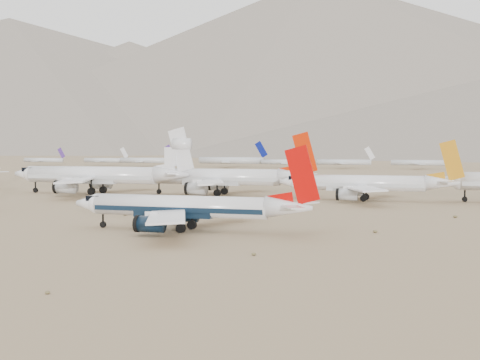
# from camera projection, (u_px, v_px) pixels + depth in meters

# --- Properties ---
(ground) EXTENTS (7000.00, 7000.00, 0.00)m
(ground) POSITION_uv_depth(u_px,v_px,m) (239.00, 229.00, 122.20)
(ground) COLOR #866B4E
(ground) RESTS_ON ground
(main_airliner) EXTENTS (43.63, 42.61, 15.40)m
(main_airliner) POSITION_uv_depth(u_px,v_px,m) (190.00, 207.00, 118.77)
(main_airliner) COLOR white
(main_airliner) RESTS_ON ground
(row2_gold_tail) EXTENTS (47.30, 46.26, 16.84)m
(row2_gold_tail) POSITION_uv_depth(u_px,v_px,m) (367.00, 184.00, 183.37)
(row2_gold_tail) COLOR white
(row2_gold_tail) RESTS_ON ground
(row2_orange_tail) EXTENTS (54.05, 52.87, 19.28)m
(row2_orange_tail) POSITION_uv_depth(u_px,v_px,m) (223.00, 178.00, 203.15)
(row2_orange_tail) COLOR white
(row2_orange_tail) RESTS_ON ground
(row2_white_trijet) EXTENTS (58.72, 57.39, 20.81)m
(row2_white_trijet) POSITION_uv_depth(u_px,v_px,m) (102.00, 175.00, 208.06)
(row2_white_trijet) COLOR white
(row2_white_trijet) RESTS_ON ground
(mountain_range) EXTENTS (7354.00, 3024.00, 470.00)m
(mountain_range) POSITION_uv_depth(u_px,v_px,m) (462.00, 75.00, 1664.13)
(mountain_range) COLOR slate
(mountain_range) RESTS_ON ground
(desert_scrub) EXTENTS (261.14, 121.67, 0.63)m
(desert_scrub) POSITION_uv_depth(u_px,v_px,m) (193.00, 252.00, 93.64)
(desert_scrub) COLOR brown
(desert_scrub) RESTS_ON ground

